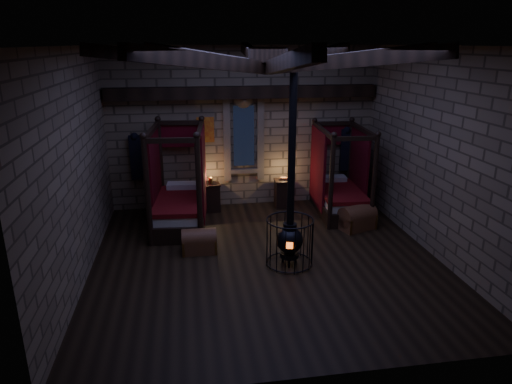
{
  "coord_description": "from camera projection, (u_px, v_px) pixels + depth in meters",
  "views": [
    {
      "loc": [
        -1.53,
        -8.34,
        4.26
      ],
      "look_at": [
        -0.12,
        0.6,
        1.28
      ],
      "focal_mm": 32.0,
      "sensor_mm": 36.0,
      "label": 1
    }
  ],
  "objects": [
    {
      "name": "trunk_right",
      "position": [
        357.0,
        218.0,
        10.86
      ],
      "size": [
        0.95,
        0.77,
        0.61
      ],
      "rotation": [
        0.0,
        0.0,
        0.34
      ],
      "color": "brown",
      "rests_on": "ground"
    },
    {
      "name": "nightstand_right",
      "position": [
        283.0,
        193.0,
        12.27
      ],
      "size": [
        0.49,
        0.47,
        0.83
      ],
      "rotation": [
        0.0,
        0.0,
        -0.03
      ],
      "color": "black",
      "rests_on": "ground"
    },
    {
      "name": "bed_right",
      "position": [
        339.0,
        192.0,
        11.84
      ],
      "size": [
        1.27,
        2.21,
        2.24
      ],
      "rotation": [
        0.0,
        0.0,
        -0.07
      ],
      "color": "black",
      "rests_on": "ground"
    },
    {
      "name": "bed_left",
      "position": [
        180.0,
        202.0,
        11.02
      ],
      "size": [
        1.41,
        2.39,
        2.39
      ],
      "rotation": [
        0.0,
        0.0,
        -0.09
      ],
      "color": "black",
      "rests_on": "ground"
    },
    {
      "name": "trunk_left",
      "position": [
        199.0,
        242.0,
        9.66
      ],
      "size": [
        0.73,
        0.47,
        0.53
      ],
      "rotation": [
        0.0,
        0.0,
        -0.01
      ],
      "color": "brown",
      "rests_on": "ground"
    },
    {
      "name": "nightstand_left",
      "position": [
        211.0,
        197.0,
        12.0
      ],
      "size": [
        0.51,
        0.49,
        0.92
      ],
      "rotation": [
        0.0,
        0.0,
        0.08
      ],
      "color": "black",
      "rests_on": "ground"
    },
    {
      "name": "stove",
      "position": [
        290.0,
        237.0,
        9.02
      ],
      "size": [
        0.94,
        0.94,
        4.05
      ],
      "rotation": [
        0.0,
        0.0,
        -0.23
      ],
      "color": "black",
      "rests_on": "ground"
    },
    {
      "name": "room",
      "position": [
        267.0,
        72.0,
        8.29
      ],
      "size": [
        7.02,
        7.02,
        4.29
      ],
      "color": "black",
      "rests_on": "ground"
    }
  ]
}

